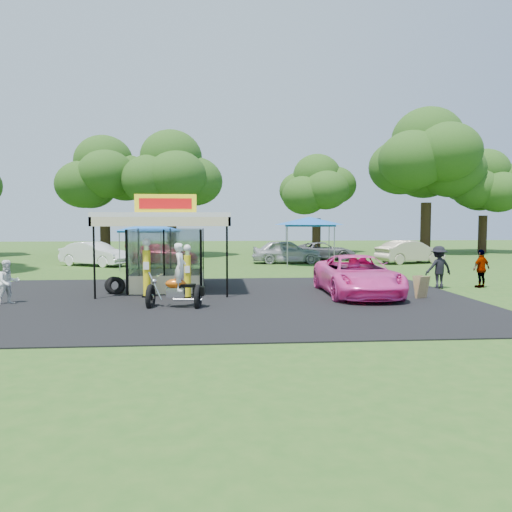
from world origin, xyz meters
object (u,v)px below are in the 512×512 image
object	(u,v)px
gas_pump_left	(147,270)
spectator_east_a	(439,267)
spectator_west	(8,282)
bg_car_e	(410,252)
motorcycle	(178,282)
spectator_east_b	(481,269)
kiosk_car	(172,274)
pink_sedan	(357,275)
bg_car_c	(287,252)
tent_west	(150,227)
a_frame_sign	(421,287)
bg_car_a	(95,254)
tent_east	(309,221)
bg_car_b	(163,254)
bg_car_d	(323,251)
gas_station_kiosk	(167,250)
gas_pump_right	(187,273)

from	to	relation	value
gas_pump_left	spectator_east_a	xyz separation A→B (m)	(12.71, 1.69, -0.17)
spectator_west	bg_car_e	xyz separation A→B (m)	(21.52, 16.18, 0.01)
bg_car_e	motorcycle	bearing A→B (deg)	121.93
gas_pump_left	spectator_east_b	size ratio (longest dim) A/B	1.35
kiosk_car	spectator_east_b	size ratio (longest dim) A/B	1.61
pink_sedan	bg_car_c	xyz separation A→B (m)	(-0.63, 15.78, 0.03)
motorcycle	tent_west	distance (m)	14.58
a_frame_sign	bg_car_a	xyz separation A→B (m)	(-16.18, 15.83, 0.35)
tent_east	tent_west	bearing A→B (deg)	-165.02
kiosk_car	bg_car_b	distance (m)	11.52
spectator_east_a	bg_car_b	size ratio (longest dim) A/B	0.38
gas_pump_left	spectator_east_b	xyz separation A→B (m)	(14.79, 1.83, -0.26)
spectator_west	tent_east	size ratio (longest dim) A/B	0.34
a_frame_sign	tent_east	bearing A→B (deg)	73.91
bg_car_a	a_frame_sign	bearing A→B (deg)	-105.44
spectator_west	bg_car_d	distance (m)	25.45
gas_station_kiosk	bg_car_e	xyz separation A→B (m)	(16.09, 12.78, -0.96)
spectator_west	spectator_east_a	size ratio (longest dim) A/B	0.85
bg_car_d	tent_east	distance (m)	5.05
motorcycle	spectator_east_a	bearing A→B (deg)	27.02
bg_car_a	bg_car_d	world-z (taller)	bg_car_a
gas_station_kiosk	tent_east	xyz separation A→B (m)	(8.65, 12.37, 1.25)
gas_station_kiosk	tent_west	world-z (taller)	gas_station_kiosk
spectator_west	bg_car_d	xyz separation A→B (m)	(15.97, 19.82, -0.12)
spectator_east_a	spectator_west	bearing A→B (deg)	0.29
spectator_east_a	gas_station_kiosk	bearing A→B (deg)	-11.49
spectator_east_b	tent_west	size ratio (longest dim) A/B	0.41
spectator_east_b	gas_station_kiosk	bearing A→B (deg)	-24.73
gas_pump_left	motorcycle	size ratio (longest dim) A/B	0.99
motorcycle	bg_car_c	bearing A→B (deg)	77.33
bg_car_b	bg_car_c	world-z (taller)	bg_car_c
motorcycle	bg_car_d	bearing A→B (deg)	71.97
pink_sedan	spectator_east_b	bearing A→B (deg)	17.56
gas_station_kiosk	bg_car_d	xyz separation A→B (m)	(10.55, 16.42, -1.08)
kiosk_car	tent_east	distance (m)	13.59
bg_car_b	bg_car_d	size ratio (longest dim) A/B	1.00
spectator_east_b	bg_car_b	xyz separation A→B (m)	(-15.79, 13.99, -0.15)
gas_pump_right	motorcycle	distance (m)	2.13
gas_station_kiosk	spectator_east_a	size ratio (longest dim) A/B	2.80
bg_car_d	tent_west	xyz separation A→B (m)	(-12.54, -6.90, 1.96)
motorcycle	spectator_east_a	xyz separation A→B (m)	(11.30, 4.17, 0.04)
bg_car_d	tent_west	distance (m)	14.44
bg_car_c	tent_east	xyz separation A→B (m)	(1.41, -1.19, 2.18)
bg_car_a	tent_west	size ratio (longest dim) A/B	1.17
spectator_east_b	tent_east	distance (m)	14.06
spectator_east_b	bg_car_c	bearing A→B (deg)	-86.71
tent_west	spectator_east_a	bearing A→B (deg)	-35.45
motorcycle	bg_car_b	xyz separation A→B (m)	(-2.40, 18.29, -0.19)
pink_sedan	gas_station_kiosk	bearing A→B (deg)	165.39
gas_pump_left	a_frame_sign	bearing A→B (deg)	-6.20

